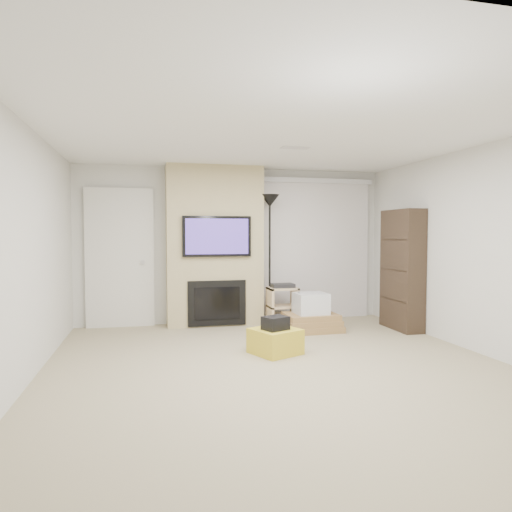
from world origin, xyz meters
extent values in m
cube|color=tan|center=(0.00, 0.00, 0.00)|extent=(5.00, 5.50, 0.00)
cube|color=white|center=(0.00, 0.00, 2.50)|extent=(5.00, 5.50, 0.00)
cube|color=silver|center=(0.00, 2.75, 1.25)|extent=(5.00, 0.00, 2.50)
cube|color=silver|center=(0.00, -2.75, 1.25)|extent=(5.00, 0.00, 2.50)
cube|color=silver|center=(-2.50, 0.00, 1.25)|extent=(0.00, 5.50, 2.50)
cube|color=silver|center=(2.50, 0.00, 1.25)|extent=(0.00, 5.50, 2.50)
cube|color=silver|center=(0.40, 0.80, 2.50)|extent=(0.35, 0.18, 0.01)
cube|color=gold|center=(0.10, 0.63, 0.15)|extent=(0.66, 0.66, 0.30)
cube|color=black|center=(0.09, 0.58, 0.38)|extent=(0.35, 0.32, 0.16)
cube|color=tan|center=(-0.35, 2.55, 1.25)|extent=(1.50, 0.40, 2.50)
cube|color=black|center=(-0.35, 2.32, 1.40)|extent=(1.05, 0.06, 0.62)
cube|color=navy|center=(-0.35, 2.29, 1.40)|extent=(0.96, 0.00, 0.54)
cube|color=black|center=(-0.35, 2.34, 0.37)|extent=(0.90, 0.04, 0.70)
cube|color=black|center=(-0.35, 2.32, 0.37)|extent=(0.70, 0.02, 0.50)
cube|color=silver|center=(-1.80, 2.71, 1.07)|extent=(1.02, 0.08, 2.14)
cube|color=beige|center=(-1.80, 2.72, 1.02)|extent=(0.90, 0.05, 2.05)
cylinder|color=silver|center=(-1.46, 2.67, 1.00)|extent=(0.07, 0.06, 0.07)
cube|color=silver|center=(1.40, 2.69, 2.33)|extent=(1.98, 0.10, 0.08)
cube|color=silver|center=(1.40, 2.70, 1.15)|extent=(1.90, 0.03, 2.29)
cylinder|color=black|center=(0.51, 2.41, 0.02)|extent=(0.31, 0.31, 0.03)
cylinder|color=black|center=(0.51, 2.41, 0.98)|extent=(0.03, 0.03, 1.92)
cone|color=black|center=(0.51, 2.41, 1.96)|extent=(0.31, 0.31, 0.20)
cube|color=beige|center=(0.46, 2.22, 0.30)|extent=(0.04, 0.38, 0.60)
cube|color=beige|center=(0.87, 2.22, 0.30)|extent=(0.04, 0.38, 0.60)
cube|color=beige|center=(0.67, 2.22, 0.01)|extent=(0.45, 0.38, 0.03)
cube|color=beige|center=(0.67, 2.22, 0.30)|extent=(0.45, 0.38, 0.03)
cube|color=beige|center=(0.67, 2.22, 0.58)|extent=(0.45, 0.38, 0.03)
cube|color=black|center=(0.67, 2.22, 0.63)|extent=(0.35, 0.25, 0.06)
cube|color=#997444|center=(0.97, 1.76, 0.05)|extent=(0.85, 0.66, 0.09)
cube|color=#997444|center=(0.97, 1.76, 0.13)|extent=(0.81, 0.61, 0.08)
cube|color=#997444|center=(0.97, 1.76, 0.21)|extent=(0.77, 0.57, 0.08)
cube|color=silver|center=(0.97, 1.76, 0.41)|extent=(0.47, 0.42, 0.31)
cube|color=black|center=(2.34, 1.55, 0.90)|extent=(0.30, 0.80, 1.80)
cube|color=black|center=(2.32, 1.55, 0.45)|extent=(0.26, 0.72, 0.02)
cube|color=black|center=(2.32, 1.55, 0.90)|extent=(0.26, 0.72, 0.02)
cube|color=black|center=(2.32, 1.55, 1.35)|extent=(0.26, 0.72, 0.02)
camera|label=1|loc=(-1.36, -4.59, 1.45)|focal=32.00mm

